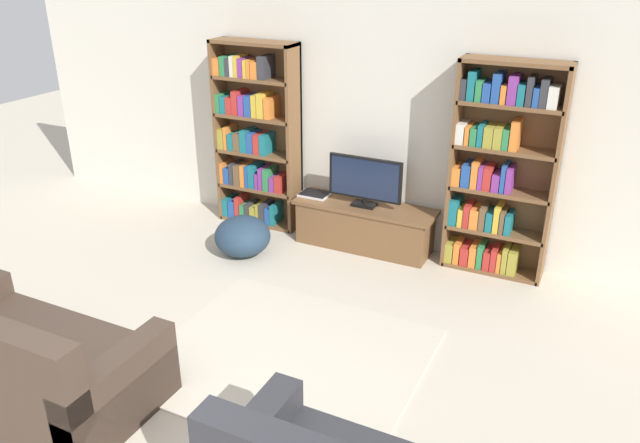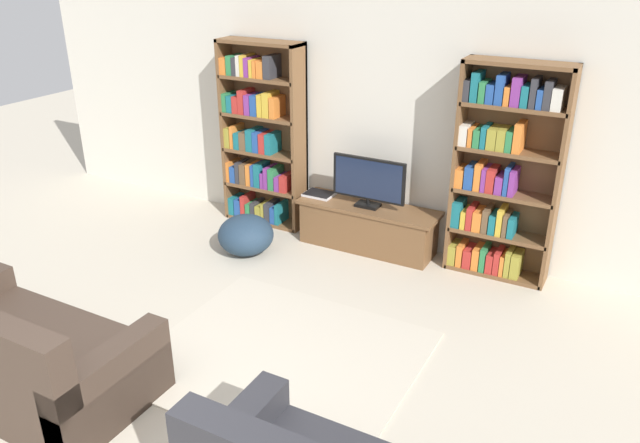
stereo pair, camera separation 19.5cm
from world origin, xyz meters
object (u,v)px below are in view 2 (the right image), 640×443
object	(u,v)px
bookshelf_right	(502,174)
couch_left_sectional	(21,357)
bookshelf_left	(261,138)
beanbag_ottoman	(246,235)
tv_stand	(368,227)
laptop	(319,194)
television	(369,181)

from	to	relation	value
bookshelf_right	couch_left_sectional	xyz separation A→B (m)	(-2.45, -3.36, -0.72)
bookshelf_left	beanbag_ottoman	size ratio (longest dim) A/B	3.55
tv_stand	couch_left_sectional	distance (m)	3.46
beanbag_ottoman	tv_stand	bearing A→B (deg)	33.99
tv_stand	laptop	bearing A→B (deg)	178.19
bookshelf_right	tv_stand	bearing A→B (deg)	-175.10
television	laptop	world-z (taller)	television
bookshelf_left	couch_left_sectional	bearing A→B (deg)	-86.88
television	tv_stand	bearing A→B (deg)	90.00
bookshelf_left	beanbag_ottoman	xyz separation A→B (m)	(0.32, -0.81, -0.77)
television	laptop	distance (m)	0.64
bookshelf_right	television	xyz separation A→B (m)	(-1.27, -0.13, -0.25)
beanbag_ottoman	bookshelf_right	bearing A→B (deg)	19.38
couch_left_sectional	tv_stand	bearing A→B (deg)	70.07
television	beanbag_ottoman	xyz separation A→B (m)	(-1.05, -0.69, -0.55)
tv_stand	couch_left_sectional	size ratio (longest dim) A/B	0.83
television	couch_left_sectional	size ratio (longest dim) A/B	0.43
bookshelf_left	bookshelf_right	world-z (taller)	same
television	laptop	xyz separation A→B (m)	(-0.59, 0.04, -0.26)
television	beanbag_ottoman	world-z (taller)	television
bookshelf_right	couch_left_sectional	distance (m)	4.22
laptop	beanbag_ottoman	distance (m)	0.90
bookshelf_left	television	size ratio (longest dim) A/B	2.61
couch_left_sectional	television	bearing A→B (deg)	69.97
tv_stand	laptop	xyz separation A→B (m)	(-0.59, 0.02, 0.25)
bookshelf_left	tv_stand	size ratio (longest dim) A/B	1.37
television	beanbag_ottoman	bearing A→B (deg)	-146.67
laptop	couch_left_sectional	xyz separation A→B (m)	(-0.59, -3.27, -0.21)
laptop	beanbag_ottoman	bearing A→B (deg)	-122.50
bookshelf_left	bookshelf_right	size ratio (longest dim) A/B	1.00
bookshelf_left	couch_left_sectional	distance (m)	3.44
couch_left_sectional	beanbag_ottoman	size ratio (longest dim) A/B	3.14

